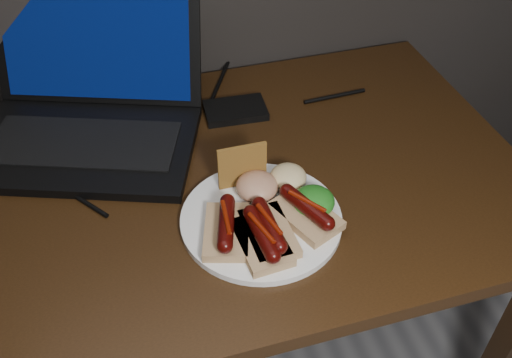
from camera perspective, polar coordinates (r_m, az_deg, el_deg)
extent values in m
cube|color=black|center=(1.03, -11.27, -1.96)|extent=(1.40, 0.70, 0.03)
cube|color=black|center=(1.64, 11.84, 0.27)|extent=(0.05, 0.05, 0.72)
cube|color=black|center=(1.13, -16.82, 3.12)|extent=(0.48, 0.39, 0.02)
cube|color=black|center=(1.12, -16.92, 3.54)|extent=(0.38, 0.26, 0.00)
cube|color=black|center=(1.20, -15.66, 12.94)|extent=(0.42, 0.23, 0.23)
cube|color=#07144B|center=(1.20, -15.66, 12.94)|extent=(0.37, 0.20, 0.20)
cube|color=black|center=(1.18, -2.08, 6.88)|extent=(0.13, 0.09, 0.02)
cylinder|color=black|center=(1.04, -17.97, -1.41)|extent=(0.11, 0.15, 0.01)
cylinder|color=black|center=(1.27, -3.73, 9.52)|extent=(0.11, 0.20, 0.01)
cylinder|color=black|center=(1.23, 7.87, 8.21)|extent=(0.14, 0.01, 0.01)
cylinder|color=white|center=(0.95, 0.52, -4.04)|extent=(0.32, 0.32, 0.01)
cube|color=tan|center=(0.91, -2.95, -5.27)|extent=(0.10, 0.13, 0.02)
cylinder|color=#450405|center=(0.89, -3.00, -4.39)|extent=(0.05, 0.10, 0.02)
sphere|color=#450405|center=(0.86, -3.14, -6.69)|extent=(0.02, 0.02, 0.02)
sphere|color=#450405|center=(0.93, -2.87, -2.24)|extent=(0.03, 0.02, 0.02)
cylinder|color=#641304|center=(0.88, -3.03, -3.84)|extent=(0.01, 0.07, 0.01)
cube|color=tan|center=(0.91, 1.28, -5.46)|extent=(0.07, 0.12, 0.02)
cylinder|color=#450405|center=(0.89, 1.30, -4.58)|extent=(0.03, 0.10, 0.02)
sphere|color=#450405|center=(0.86, 2.37, -6.77)|extent=(0.03, 0.02, 0.02)
sphere|color=#450405|center=(0.92, 0.31, -2.53)|extent=(0.03, 0.02, 0.02)
cylinder|color=#641304|center=(0.88, 1.32, -4.03)|extent=(0.02, 0.07, 0.01)
cube|color=tan|center=(0.94, 5.01, -3.66)|extent=(0.11, 0.13, 0.02)
cylinder|color=#450405|center=(0.92, 5.08, -2.78)|extent=(0.06, 0.10, 0.02)
sphere|color=#450405|center=(0.90, 7.16, -4.44)|extent=(0.03, 0.02, 0.02)
sphere|color=#450405|center=(0.94, 3.12, -1.20)|extent=(0.03, 0.02, 0.02)
cylinder|color=#641304|center=(0.91, 5.13, -2.23)|extent=(0.05, 0.06, 0.01)
cube|color=tan|center=(0.89, 0.54, -6.34)|extent=(0.08, 0.12, 0.02)
cylinder|color=#450405|center=(0.88, 0.55, -5.46)|extent=(0.03, 0.10, 0.02)
sphere|color=#450405|center=(0.85, 1.72, -7.69)|extent=(0.03, 0.02, 0.02)
sphere|color=#450405|center=(0.91, -0.54, -3.38)|extent=(0.03, 0.02, 0.02)
cylinder|color=#641304|center=(0.87, 0.55, -4.91)|extent=(0.03, 0.07, 0.01)
cube|color=#AF7B30|center=(0.97, -1.38, 1.33)|extent=(0.09, 0.01, 0.08)
ellipsoid|color=#105210|center=(0.94, 5.79, -2.21)|extent=(0.07, 0.07, 0.04)
ellipsoid|color=maroon|center=(0.96, 0.10, -0.72)|extent=(0.07, 0.07, 0.04)
ellipsoid|color=beige|center=(0.99, 3.23, 0.22)|extent=(0.06, 0.06, 0.04)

